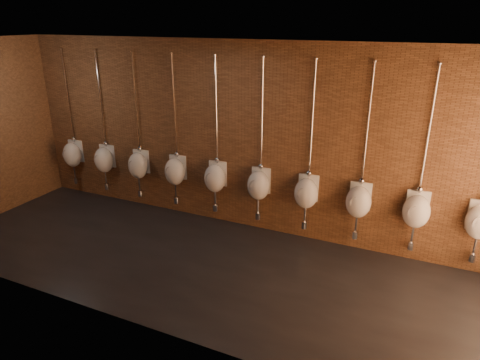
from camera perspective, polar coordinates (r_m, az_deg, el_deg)
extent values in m
plane|color=black|center=(6.70, -6.15, -10.89)|extent=(8.50, 8.50, 0.00)
cube|color=black|center=(5.71, -7.43, 17.56)|extent=(8.50, 3.00, 0.04)
cube|color=brown|center=(7.28, -0.65, 5.64)|extent=(8.50, 0.04, 3.20)
cube|color=brown|center=(4.89, -15.78, -3.03)|extent=(8.50, 0.04, 3.20)
ellipsoid|color=white|center=(9.46, -21.47, 3.14)|extent=(0.43, 0.39, 0.51)
cube|color=white|center=(9.53, -20.97, 3.66)|extent=(0.33, 0.09, 0.46)
cylinder|color=#A5A5A5|center=(9.37, -22.04, 3.10)|extent=(0.23, 0.05, 0.23)
cylinder|color=silver|center=(9.27, -21.95, 10.23)|extent=(0.03, 0.03, 1.83)
sphere|color=silver|center=(9.44, -21.30, 5.15)|extent=(0.09, 0.09, 0.09)
cylinder|color=silver|center=(9.17, -22.74, 15.83)|extent=(0.06, 0.06, 0.01)
cylinder|color=silver|center=(9.56, -21.19, 1.15)|extent=(0.04, 0.04, 0.31)
cylinder|color=silver|center=(9.63, -21.03, -0.05)|extent=(0.09, 0.09, 0.12)
cylinder|color=silver|center=(9.69, -20.68, 0.11)|extent=(0.04, 0.17, 0.04)
ellipsoid|color=white|center=(8.90, -17.70, 2.55)|extent=(0.43, 0.39, 0.51)
cube|color=white|center=(8.98, -17.20, 3.10)|extent=(0.33, 0.09, 0.46)
cylinder|color=#A5A5A5|center=(8.80, -18.27, 2.50)|extent=(0.23, 0.05, 0.23)
cylinder|color=silver|center=(8.70, -18.08, 10.09)|extent=(0.03, 0.03, 1.83)
sphere|color=silver|center=(8.88, -17.51, 4.68)|extent=(0.09, 0.09, 0.09)
cylinder|color=silver|center=(8.59, -18.78, 16.08)|extent=(0.06, 0.06, 0.01)
cylinder|color=silver|center=(9.01, -17.46, 0.44)|extent=(0.04, 0.04, 0.31)
cylinder|color=silver|center=(9.08, -17.32, -0.83)|extent=(0.09, 0.09, 0.12)
cylinder|color=silver|center=(9.14, -16.97, -0.65)|extent=(0.04, 0.17, 0.04)
ellipsoid|color=white|center=(8.38, -13.46, 1.87)|extent=(0.43, 0.39, 0.51)
cube|color=white|center=(8.46, -12.96, 2.46)|extent=(0.33, 0.09, 0.46)
cylinder|color=#A5A5A5|center=(8.28, -14.01, 1.81)|extent=(0.23, 0.05, 0.23)
cylinder|color=silver|center=(8.17, -13.68, 9.88)|extent=(0.03, 0.03, 1.83)
sphere|color=silver|center=(8.36, -13.23, 4.13)|extent=(0.09, 0.09, 0.09)
cylinder|color=silver|center=(8.06, -14.26, 16.27)|extent=(0.06, 0.06, 0.01)
cylinder|color=silver|center=(8.50, -13.26, -0.36)|extent=(0.04, 0.04, 0.31)
cylinder|color=silver|center=(8.58, -13.14, -1.69)|extent=(0.09, 0.09, 0.12)
cylinder|color=silver|center=(8.64, -12.81, -1.50)|extent=(0.04, 0.17, 0.04)
ellipsoid|color=white|center=(7.92, -8.69, 1.10)|extent=(0.43, 0.39, 0.51)
cube|color=white|center=(8.01, -8.21, 1.73)|extent=(0.33, 0.09, 0.46)
cylinder|color=#A5A5A5|center=(7.81, -9.21, 1.02)|extent=(0.23, 0.05, 0.23)
cylinder|color=silver|center=(7.70, -8.73, 9.57)|extent=(0.03, 0.03, 1.83)
sphere|color=silver|center=(7.90, -8.43, 3.48)|extent=(0.09, 0.09, 0.09)
cylinder|color=silver|center=(7.58, -9.12, 16.37)|extent=(0.06, 0.06, 0.01)
cylinder|color=silver|center=(8.05, -8.56, -1.25)|extent=(0.04, 0.04, 0.31)
cylinder|color=silver|center=(8.13, -8.48, -2.65)|extent=(0.09, 0.09, 0.12)
cylinder|color=silver|center=(8.19, -8.16, -2.44)|extent=(0.04, 0.17, 0.04)
ellipsoid|color=white|center=(7.52, -3.38, 0.22)|extent=(0.43, 0.39, 0.51)
cube|color=white|center=(7.61, -2.94, 0.89)|extent=(0.33, 0.09, 0.46)
cylinder|color=#A5A5A5|center=(7.40, -3.84, 0.12)|extent=(0.23, 0.05, 0.23)
cylinder|color=silver|center=(7.29, -3.17, 9.14)|extent=(0.03, 0.03, 1.83)
sphere|color=silver|center=(7.50, -3.08, 2.73)|extent=(0.09, 0.09, 0.09)
cylinder|color=silver|center=(7.16, -3.32, 16.33)|extent=(0.06, 0.06, 0.01)
cylinder|color=silver|center=(7.65, -3.32, -2.23)|extent=(0.04, 0.04, 0.31)
cylinder|color=silver|center=(7.74, -3.29, -3.69)|extent=(0.09, 0.09, 0.12)
cylinder|color=silver|center=(7.81, -3.00, -3.46)|extent=(0.04, 0.17, 0.04)
ellipsoid|color=white|center=(7.19, 2.47, -0.74)|extent=(0.43, 0.39, 0.51)
cube|color=white|center=(7.29, 2.86, -0.03)|extent=(0.33, 0.09, 0.46)
cylinder|color=#A5A5A5|center=(7.07, 2.08, -0.86)|extent=(0.23, 0.05, 0.23)
cylinder|color=silver|center=(6.95, 2.96, 8.57)|extent=(0.03, 0.03, 1.83)
sphere|color=silver|center=(7.17, 2.81, 1.88)|extent=(0.09, 0.09, 0.09)
cylinder|color=silver|center=(6.81, 3.11, 16.11)|extent=(0.06, 0.06, 0.01)
cylinder|color=silver|center=(7.33, 2.43, -3.29)|extent=(0.04, 0.04, 0.31)
cylinder|color=silver|center=(7.42, 2.40, -4.80)|extent=(0.09, 0.09, 0.12)
cylinder|color=silver|center=(7.49, 2.65, -4.54)|extent=(0.04, 0.17, 0.04)
ellipsoid|color=white|center=(6.95, 8.80, -1.78)|extent=(0.43, 0.39, 0.51)
cube|color=white|center=(7.05, 9.12, -1.03)|extent=(0.33, 0.09, 0.46)
cylinder|color=#A5A5A5|center=(6.83, 8.52, -1.92)|extent=(0.23, 0.05, 0.23)
cylinder|color=silver|center=(6.70, 9.62, 7.83)|extent=(0.03, 0.03, 1.83)
sphere|color=silver|center=(6.93, 9.18, 0.93)|extent=(0.09, 0.09, 0.09)
cylinder|color=silver|center=(6.56, 10.11, 15.64)|extent=(0.06, 0.06, 0.01)
cylinder|color=silver|center=(7.09, 8.65, -4.39)|extent=(0.04, 0.04, 0.31)
cylinder|color=silver|center=(7.19, 8.56, -5.94)|extent=(0.09, 0.09, 0.12)
cylinder|color=silver|center=(7.26, 8.75, -5.66)|extent=(0.04, 0.17, 0.04)
ellipsoid|color=white|center=(6.80, 15.51, -2.85)|extent=(0.43, 0.39, 0.51)
cube|color=white|center=(6.90, 15.74, -2.07)|extent=(0.33, 0.09, 0.46)
cylinder|color=#A5A5A5|center=(6.67, 15.35, -3.02)|extent=(0.23, 0.05, 0.23)
cylinder|color=silver|center=(6.54, 16.66, 6.94)|extent=(0.03, 0.03, 1.83)
sphere|color=silver|center=(6.78, 15.91, -0.08)|extent=(0.09, 0.09, 0.09)
cylinder|color=silver|center=(6.40, 17.53, 14.90)|extent=(0.06, 0.06, 0.01)
cylinder|color=silver|center=(6.95, 15.24, -5.50)|extent=(0.04, 0.04, 0.31)
cylinder|color=silver|center=(7.04, 15.07, -7.06)|extent=(0.09, 0.09, 0.12)
cylinder|color=silver|center=(7.12, 15.19, -6.77)|extent=(0.04, 0.17, 0.04)
ellipsoid|color=white|center=(6.75, 22.43, -3.91)|extent=(0.43, 0.39, 0.51)
cube|color=white|center=(6.85, 22.56, -3.11)|extent=(0.33, 0.09, 0.46)
cylinder|color=#A5A5A5|center=(6.62, 22.41, -4.10)|extent=(0.23, 0.05, 0.23)
cylinder|color=silver|center=(6.49, 23.91, 5.91)|extent=(0.03, 0.03, 1.83)
sphere|color=silver|center=(6.73, 22.85, -1.13)|extent=(0.09, 0.09, 0.09)
cylinder|color=silver|center=(6.34, 25.14, 13.89)|extent=(0.06, 0.06, 0.01)
cylinder|color=silver|center=(6.90, 22.04, -6.56)|extent=(0.04, 0.04, 0.31)
cylinder|color=silver|center=(6.99, 21.80, -8.13)|extent=(0.09, 0.09, 0.12)
cylinder|color=silver|center=(7.07, 21.85, -7.81)|extent=(0.04, 0.17, 0.04)
ellipsoid|color=white|center=(6.80, 29.37, -4.92)|extent=(0.43, 0.39, 0.51)
cube|color=white|center=(6.90, 29.39, -4.10)|extent=(0.33, 0.09, 0.46)
cylinder|color=silver|center=(6.95, 28.86, -7.53)|extent=(0.04, 0.04, 0.31)
cylinder|color=silver|center=(7.04, 28.56, -9.08)|extent=(0.09, 0.09, 0.12)
cylinder|color=silver|center=(7.11, 28.53, -8.76)|extent=(0.04, 0.17, 0.04)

